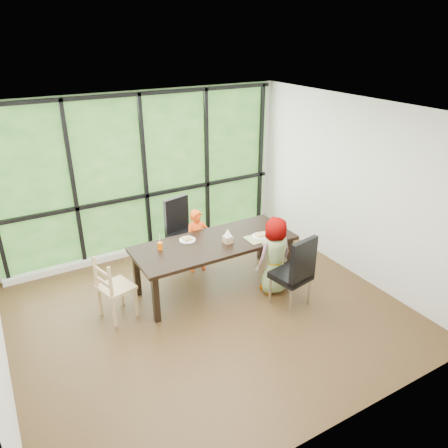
{
  "coord_description": "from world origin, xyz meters",
  "views": [
    {
      "loc": [
        -2.25,
        -4.33,
        3.57
      ],
      "look_at": [
        0.49,
        0.44,
        1.05
      ],
      "focal_mm": 34.5,
      "sensor_mm": 36.0,
      "label": 1
    }
  ],
  "objects_px": {
    "green_cup": "(278,231)",
    "chair_end_beech": "(116,287)",
    "chair_window_leather": "(184,232)",
    "plate_near": "(260,236)",
    "dining_table": "(215,264)",
    "child_older": "(275,256)",
    "plate_far": "(187,240)",
    "orange_cup": "(160,246)",
    "child_toddler": "(197,241)",
    "tissue_box": "(228,239)",
    "chair_interior_leather": "(291,271)"
  },
  "relations": [
    {
      "from": "green_cup",
      "to": "chair_end_beech",
      "type": "bearing_deg",
      "value": 173.34
    },
    {
      "from": "chair_window_leather",
      "to": "plate_near",
      "type": "bearing_deg",
      "value": -70.76
    },
    {
      "from": "dining_table",
      "to": "chair_window_leather",
      "type": "relative_size",
      "value": 2.18
    },
    {
      "from": "dining_table",
      "to": "child_older",
      "type": "relative_size",
      "value": 2.02
    },
    {
      "from": "chair_end_beech",
      "to": "green_cup",
      "type": "xyz_separation_m",
      "value": [
        2.41,
        -0.28,
        0.37
      ]
    },
    {
      "from": "plate_far",
      "to": "orange_cup",
      "type": "relative_size",
      "value": 2.25
    },
    {
      "from": "child_toddler",
      "to": "tissue_box",
      "type": "distance_m",
      "value": 0.75
    },
    {
      "from": "chair_interior_leather",
      "to": "orange_cup",
      "type": "bearing_deg",
      "value": -47.5
    },
    {
      "from": "dining_table",
      "to": "chair_interior_leather",
      "type": "height_order",
      "value": "chair_interior_leather"
    },
    {
      "from": "chair_end_beech",
      "to": "plate_far",
      "type": "relative_size",
      "value": 3.75
    },
    {
      "from": "child_older",
      "to": "plate_far",
      "type": "xyz_separation_m",
      "value": [
        -1.02,
        0.76,
        0.17
      ]
    },
    {
      "from": "chair_interior_leather",
      "to": "chair_window_leather",
      "type": "bearing_deg",
      "value": -78.71
    },
    {
      "from": "dining_table",
      "to": "chair_window_leather",
      "type": "distance_m",
      "value": 0.94
    },
    {
      "from": "chair_window_leather",
      "to": "chair_interior_leather",
      "type": "relative_size",
      "value": 1.0
    },
    {
      "from": "child_toddler",
      "to": "chair_interior_leather",
      "type": "bearing_deg",
      "value": -59.67
    },
    {
      "from": "plate_near",
      "to": "green_cup",
      "type": "height_order",
      "value": "green_cup"
    },
    {
      "from": "dining_table",
      "to": "chair_end_beech",
      "type": "xyz_separation_m",
      "value": [
        -1.48,
        0.01,
        0.08
      ]
    },
    {
      "from": "plate_near",
      "to": "green_cup",
      "type": "xyz_separation_m",
      "value": [
        0.26,
        -0.08,
        0.06
      ]
    },
    {
      "from": "chair_window_leather",
      "to": "orange_cup",
      "type": "distance_m",
      "value": 1.07
    },
    {
      "from": "chair_interior_leather",
      "to": "chair_end_beech",
      "type": "relative_size",
      "value": 1.2
    },
    {
      "from": "child_older",
      "to": "chair_interior_leather",
      "type": "bearing_deg",
      "value": 86.44
    },
    {
      "from": "plate_near",
      "to": "orange_cup",
      "type": "distance_m",
      "value": 1.49
    },
    {
      "from": "green_cup",
      "to": "tissue_box",
      "type": "distance_m",
      "value": 0.79
    },
    {
      "from": "green_cup",
      "to": "plate_far",
      "type": "bearing_deg",
      "value": 157.93
    },
    {
      "from": "child_toddler",
      "to": "green_cup",
      "type": "height_order",
      "value": "child_toddler"
    },
    {
      "from": "dining_table",
      "to": "child_toddler",
      "type": "xyz_separation_m",
      "value": [
        -0.0,
        0.56,
        0.14
      ]
    },
    {
      "from": "chair_end_beech",
      "to": "orange_cup",
      "type": "bearing_deg",
      "value": -92.12
    },
    {
      "from": "dining_table",
      "to": "orange_cup",
      "type": "xyz_separation_m",
      "value": [
        -0.77,
        0.17,
        0.43
      ]
    },
    {
      "from": "child_toddler",
      "to": "orange_cup",
      "type": "xyz_separation_m",
      "value": [
        -0.77,
        -0.39,
        0.29
      ]
    },
    {
      "from": "child_toddler",
      "to": "child_older",
      "type": "distance_m",
      "value": 1.3
    },
    {
      "from": "plate_far",
      "to": "orange_cup",
      "type": "distance_m",
      "value": 0.46
    },
    {
      "from": "dining_table",
      "to": "chair_interior_leather",
      "type": "xyz_separation_m",
      "value": [
        0.69,
        -0.92,
        0.17
      ]
    },
    {
      "from": "dining_table",
      "to": "orange_cup",
      "type": "distance_m",
      "value": 0.9
    },
    {
      "from": "chair_window_leather",
      "to": "orange_cup",
      "type": "height_order",
      "value": "chair_window_leather"
    },
    {
      "from": "tissue_box",
      "to": "chair_window_leather",
      "type": "bearing_deg",
      "value": 101.28
    },
    {
      "from": "chair_window_leather",
      "to": "green_cup",
      "type": "distance_m",
      "value": 1.57
    },
    {
      "from": "child_toddler",
      "to": "tissue_box",
      "type": "height_order",
      "value": "child_toddler"
    },
    {
      "from": "chair_end_beech",
      "to": "dining_table",
      "type": "bearing_deg",
      "value": -105.58
    },
    {
      "from": "chair_interior_leather",
      "to": "orange_cup",
      "type": "height_order",
      "value": "chair_interior_leather"
    },
    {
      "from": "plate_near",
      "to": "orange_cup",
      "type": "bearing_deg",
      "value": 165.74
    },
    {
      "from": "chair_end_beech",
      "to": "child_toddler",
      "type": "bearing_deg",
      "value": -84.71
    },
    {
      "from": "dining_table",
      "to": "chair_window_leather",
      "type": "height_order",
      "value": "chair_window_leather"
    },
    {
      "from": "green_cup",
      "to": "dining_table",
      "type": "bearing_deg",
      "value": 163.63
    },
    {
      "from": "plate_near",
      "to": "orange_cup",
      "type": "height_order",
      "value": "orange_cup"
    },
    {
      "from": "orange_cup",
      "to": "green_cup",
      "type": "relative_size",
      "value": 0.82
    },
    {
      "from": "child_older",
      "to": "plate_far",
      "type": "height_order",
      "value": "child_older"
    },
    {
      "from": "chair_end_beech",
      "to": "child_toddler",
      "type": "height_order",
      "value": "child_toddler"
    },
    {
      "from": "chair_window_leather",
      "to": "plate_near",
      "type": "relative_size",
      "value": 4.32
    },
    {
      "from": "chair_interior_leather",
      "to": "green_cup",
      "type": "bearing_deg",
      "value": -120.77
    },
    {
      "from": "green_cup",
      "to": "child_older",
      "type": "bearing_deg",
      "value": -132.11
    }
  ]
}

